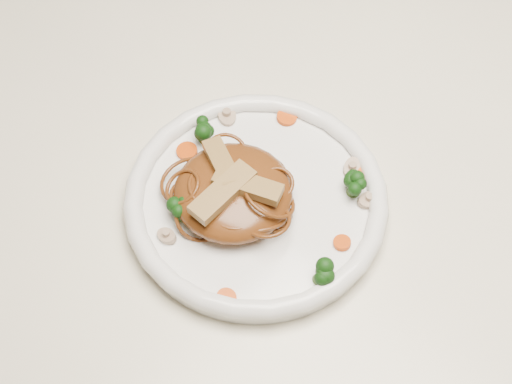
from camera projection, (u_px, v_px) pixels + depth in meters
The scene contains 19 objects.
table at pixel (366, 251), 0.86m from camera, with size 1.20×0.80×0.75m.
plate at pixel (256, 204), 0.77m from camera, with size 0.26×0.26×0.02m, color white.
noodle_mound at pixel (233, 192), 0.74m from camera, with size 0.12×0.12×0.04m, color #642F13.
chicken_a at pixel (248, 185), 0.72m from camera, with size 0.07×0.02×0.01m, color #A4844D.
chicken_b at pixel (222, 162), 0.74m from camera, with size 0.06×0.02×0.01m, color #A4844D.
chicken_c at pixel (223, 192), 0.72m from camera, with size 0.07×0.02×0.01m, color #A4844D.
broccoli_0 at pixel (355, 184), 0.75m from camera, with size 0.03×0.03×0.03m, color #113C0C, non-canonical shape.
broccoli_1 at pixel (204, 129), 0.79m from camera, with size 0.03×0.03×0.03m, color #113C0C, non-canonical shape.
broccoli_2 at pixel (182, 208), 0.74m from camera, with size 0.03×0.03×0.03m, color #113C0C, non-canonical shape.
broccoli_3 at pixel (320, 273), 0.70m from camera, with size 0.02×0.02×0.03m, color #113C0C, non-canonical shape.
carrot_0 at pixel (362, 172), 0.78m from camera, with size 0.02×0.02×0.01m, color #B63106.
carrot_1 at pixel (187, 151), 0.79m from camera, with size 0.02×0.02×0.01m, color #B63106.
carrot_2 at pixel (342, 243), 0.73m from camera, with size 0.02×0.02×0.01m, color #B63106.
carrot_3 at pixel (287, 117), 0.82m from camera, with size 0.02×0.02×0.01m, color #B63106.
carrot_4 at pixel (226, 298), 0.70m from camera, with size 0.02×0.02×0.01m, color #B63106.
mushroom_0 at pixel (167, 236), 0.73m from camera, with size 0.02×0.02×0.01m, color beige.
mushroom_1 at pixel (369, 200), 0.76m from camera, with size 0.02×0.02×0.01m, color beige.
mushroom_2 at pixel (227, 115), 0.82m from camera, with size 0.03×0.03×0.01m, color beige.
mushroom_3 at pixel (352, 169), 0.78m from camera, with size 0.03×0.03×0.01m, color beige.
Camera 1 is at (0.16, -0.40, 1.40)m, focal length 53.04 mm.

